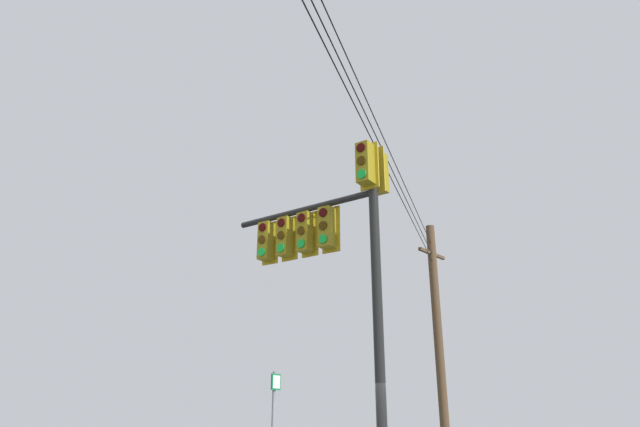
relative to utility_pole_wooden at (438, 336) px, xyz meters
The scene contains 3 objects.
signal_mast_assembly 11.25m from the utility_pole_wooden, ahead, with size 0.97×3.92×7.38m.
utility_pole_wooden is the anchor object (origin of this frame).
overhead_wire_span 13.05m from the utility_pole_wooden, 14.73° to the left, with size 24.48×6.46×1.17m.
Camera 1 is at (9.22, 5.13, 2.06)m, focal length 29.93 mm.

